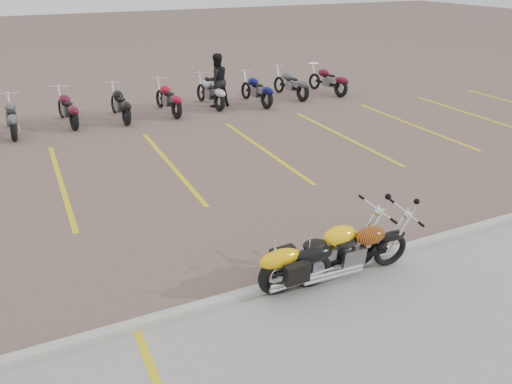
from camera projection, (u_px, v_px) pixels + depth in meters
ground at (230, 233)px, 9.68m from camera, size 100.00×100.00×0.00m
curb at (278, 285)px, 8.02m from camera, size 60.00×0.18×0.12m
parking_stripes at (170, 165)px, 12.96m from camera, size 38.00×5.50×0.01m
yellow_cruiser at (318, 256)px, 8.04m from camera, size 2.31×0.35×0.95m
flame_cruiser at (349, 254)px, 8.16m from camera, size 2.16×0.34×0.89m
person_b at (217, 80)px, 17.89m from camera, size 0.96×0.77×1.89m
bg_bike_row at (93, 106)px, 16.21m from camera, size 19.03×2.06×1.10m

